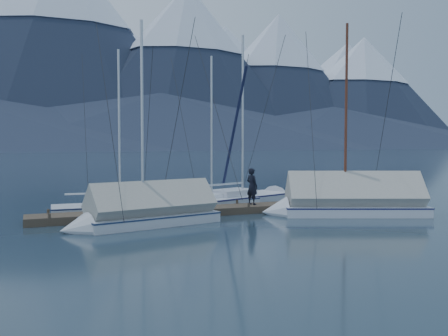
# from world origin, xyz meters

# --- Properties ---
(ground) EXTENTS (1000.00, 1000.00, 0.00)m
(ground) POSITION_xyz_m (0.00, 0.00, 0.00)
(ground) COLOR #152430
(ground) RESTS_ON ground
(mountain_range) EXTENTS (877.00, 584.00, 150.50)m
(mountain_range) POSITION_xyz_m (4.12, 370.45, 58.65)
(mountain_range) COLOR #475675
(mountain_range) RESTS_ON ground
(dock) EXTENTS (18.00, 1.50, 0.54)m
(dock) POSITION_xyz_m (0.00, 2.00, 0.11)
(dock) COLOR #382D23
(dock) RESTS_ON ground
(mooring_posts) EXTENTS (15.12, 1.52, 0.35)m
(mooring_posts) POSITION_xyz_m (-0.50, 2.00, 0.35)
(mooring_posts) COLOR #382D23
(mooring_posts) RESTS_ON ground
(sailboat_open_left) EXTENTS (6.66, 2.84, 8.73)m
(sailboat_open_left) POSITION_xyz_m (-4.18, 4.14, 0.15)
(sailboat_open_left) COLOR silver
(sailboat_open_left) RESTS_ON ground
(sailboat_open_mid) EXTENTS (6.87, 3.05, 8.82)m
(sailboat_open_mid) POSITION_xyz_m (0.77, 4.60, 0.15)
(sailboat_open_mid) COLOR white
(sailboat_open_mid) RESTS_ON ground
(sailboat_open_right) EXTENTS (8.10, 4.80, 10.35)m
(sailboat_open_right) POSITION_xyz_m (2.90, 5.30, 0.18)
(sailboat_open_right) COLOR silver
(sailboat_open_right) RESTS_ON ground
(sailboat_covered_near) EXTENTS (8.00, 5.02, 9.99)m
(sailboat_covered_near) POSITION_xyz_m (5.00, -0.54, 0.50)
(sailboat_covered_near) COLOR silver
(sailboat_covered_near) RESTS_ON ground
(sailboat_covered_far) EXTENTS (6.84, 3.32, 9.22)m
(sailboat_covered_far) POSITION_xyz_m (-4.53, 0.00, 0.45)
(sailboat_covered_far) COLOR silver
(sailboat_covered_far) RESTS_ON ground
(person) EXTENTS (0.65, 0.78, 1.83)m
(person) POSITION_xyz_m (1.53, 2.06, 1.25)
(person) COLOR black
(person) RESTS_ON dock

